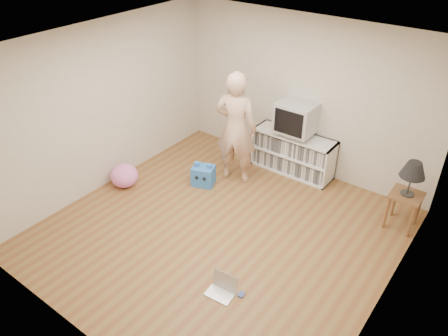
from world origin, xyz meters
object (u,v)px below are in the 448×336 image
person (236,128)px  laptop (223,288)px  crt_tv (296,117)px  plush_blue (203,175)px  table_lamp (413,170)px  side_table (405,202)px  media_unit (294,153)px  dvd_deck (295,133)px  plush_pink (124,176)px

person → laptop: bearing=106.6°
crt_tv → laptop: 3.12m
crt_tv → plush_blue: 1.78m
table_lamp → plush_blue: bearing=-163.7°
crt_tv → side_table: bearing=-10.5°
media_unit → dvd_deck: size_ratio=3.11×
plush_pink → person: bearing=43.6°
media_unit → crt_tv: (-0.00, -0.02, 0.67)m
dvd_deck → person: size_ratio=0.24×
media_unit → laptop: size_ratio=3.99×
side_table → plush_pink: side_table is taller
side_table → laptop: side_table is taller
media_unit → side_table: media_unit is taller
table_lamp → plush_pink: size_ratio=1.17×
media_unit → plush_blue: (-0.96, -1.24, -0.18)m
side_table → person: (-2.62, -0.40, 0.52)m
side_table → plush_blue: bearing=-163.7°
media_unit → crt_tv: crt_tv is taller
dvd_deck → plush_blue: (-0.96, -1.23, -0.56)m
laptop → plush_pink: plush_pink is taller
media_unit → dvd_deck: bearing=-90.0°
crt_tv → plush_pink: 2.94m
crt_tv → laptop: crt_tv is taller
laptop → side_table: bearing=58.0°
table_lamp → media_unit: bearing=168.9°
media_unit → side_table: (1.97, -0.39, 0.07)m
table_lamp → plush_blue: table_lamp is taller
media_unit → laptop: media_unit is taller
table_lamp → person: 2.65m
media_unit → plush_pink: 2.84m
dvd_deck → side_table: dvd_deck is taller
media_unit → side_table: size_ratio=2.55×
person → plush_blue: (-0.31, -0.46, -0.77)m
table_lamp → crt_tv: bearing=169.5°
person → media_unit: bearing=-145.0°
dvd_deck → media_unit: bearing=90.0°
plush_blue → crt_tv: bearing=31.7°
table_lamp → plush_pink: bearing=-157.2°
person → plush_blue: person is taller
media_unit → crt_tv: 0.67m
side_table → table_lamp: 0.53m
crt_tv → table_lamp: bearing=-10.5°
dvd_deck → person: bearing=-130.1°
crt_tv → laptop: size_ratio=1.71×
laptop → plush_blue: size_ratio=0.84×
table_lamp → person: bearing=-171.3°
dvd_deck → person: 1.03m
dvd_deck → person: (-0.65, -0.77, 0.20)m
person → laptop: person is taller
dvd_deck → laptop: bearing=-76.8°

